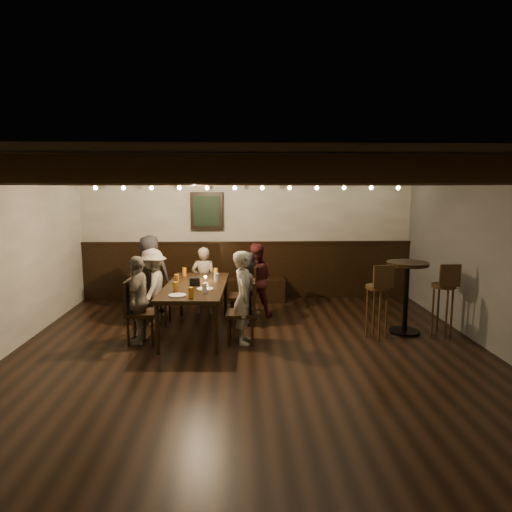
{
  "coord_description": "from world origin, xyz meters",
  "views": [
    {
      "loc": [
        -0.15,
        -5.48,
        2.21
      ],
      "look_at": [
        0.08,
        1.3,
        1.18
      ],
      "focal_mm": 32.0,
      "sensor_mm": 36.0,
      "label": 1
    }
  ],
  "objects_px": {
    "person_bench_centre": "(204,281)",
    "bar_stool_left": "(377,310)",
    "person_bench_right": "(255,280)",
    "bar_stool_right": "(443,309)",
    "dining_table": "(196,289)",
    "person_right_far": "(244,297)",
    "chair_left_near": "(155,306)",
    "chair_left_far": "(142,323)",
    "person_bench_left": "(150,276)",
    "high_top_table": "(407,287)",
    "person_left_far": "(138,300)",
    "person_right_near": "(246,288)",
    "person_left_near": "(153,287)",
    "chair_right_far": "(242,324)",
    "chair_right_near": "(244,306)"
  },
  "relations": [
    {
      "from": "dining_table",
      "to": "person_bench_right",
      "type": "relative_size",
      "value": 1.59
    },
    {
      "from": "chair_right_far",
      "to": "person_bench_centre",
      "type": "relative_size",
      "value": 0.76
    },
    {
      "from": "chair_left_far",
      "to": "person_right_near",
      "type": "xyz_separation_m",
      "value": [
        1.5,
        0.84,
        0.31
      ]
    },
    {
      "from": "chair_left_near",
      "to": "person_left_near",
      "type": "bearing_deg",
      "value": -90.0
    },
    {
      "from": "bar_stool_left",
      "to": "bar_stool_right",
      "type": "bearing_deg",
      "value": -6.78
    },
    {
      "from": "person_bench_centre",
      "to": "bar_stool_left",
      "type": "distance_m",
      "value": 2.99
    },
    {
      "from": "person_bench_left",
      "to": "high_top_table",
      "type": "distance_m",
      "value": 4.19
    },
    {
      "from": "person_bench_centre",
      "to": "person_left_near",
      "type": "xyz_separation_m",
      "value": [
        -0.77,
        -0.57,
        0.03
      ]
    },
    {
      "from": "person_right_far",
      "to": "bar_stool_right",
      "type": "distance_m",
      "value": 2.97
    },
    {
      "from": "bar_stool_left",
      "to": "person_left_near",
      "type": "bearing_deg",
      "value": 156.92
    },
    {
      "from": "person_left_far",
      "to": "person_right_far",
      "type": "xyz_separation_m",
      "value": [
        1.5,
        -0.06,
        0.03
      ]
    },
    {
      "from": "person_left_far",
      "to": "person_left_near",
      "type": "bearing_deg",
      "value": 180.0
    },
    {
      "from": "person_left_far",
      "to": "person_right_near",
      "type": "distance_m",
      "value": 1.75
    },
    {
      "from": "chair_left_far",
      "to": "bar_stool_right",
      "type": "xyz_separation_m",
      "value": [
        4.42,
        0.13,
        0.14
      ]
    },
    {
      "from": "chair_right_near",
      "to": "chair_right_far",
      "type": "height_order",
      "value": "chair_right_near"
    },
    {
      "from": "chair_left_near",
      "to": "chair_left_far",
      "type": "relative_size",
      "value": 1.04
    },
    {
      "from": "chair_right_near",
      "to": "person_right_far",
      "type": "bearing_deg",
      "value": -178.11
    },
    {
      "from": "person_left_near",
      "to": "chair_right_far",
      "type": "bearing_deg",
      "value": 58.5
    },
    {
      "from": "person_bench_right",
      "to": "bar_stool_right",
      "type": "height_order",
      "value": "person_bench_right"
    },
    {
      "from": "person_bench_centre",
      "to": "bar_stool_left",
      "type": "xyz_separation_m",
      "value": [
        2.64,
        -1.39,
        -0.18
      ]
    },
    {
      "from": "person_left_far",
      "to": "person_right_near",
      "type": "bearing_deg",
      "value": 120.96
    },
    {
      "from": "person_bench_left",
      "to": "chair_right_near",
      "type": "bearing_deg",
      "value": 164.48
    },
    {
      "from": "person_left_far",
      "to": "person_right_far",
      "type": "relative_size",
      "value": 0.95
    },
    {
      "from": "dining_table",
      "to": "bar_stool_left",
      "type": "xyz_separation_m",
      "value": [
        2.68,
        -0.34,
        -0.27
      ]
    },
    {
      "from": "person_bench_left",
      "to": "person_bench_right",
      "type": "relative_size",
      "value": 1.11
    },
    {
      "from": "person_left_far",
      "to": "person_bench_right",
      "type": "bearing_deg",
      "value": 129.29
    },
    {
      "from": "chair_right_far",
      "to": "person_bench_right",
      "type": "height_order",
      "value": "person_bench_right"
    },
    {
      "from": "dining_table",
      "to": "chair_left_near",
      "type": "bearing_deg",
      "value": 148.0
    },
    {
      "from": "chair_left_far",
      "to": "chair_right_near",
      "type": "xyz_separation_m",
      "value": [
        1.47,
        0.84,
        0.02
      ]
    },
    {
      "from": "person_left_near",
      "to": "bar_stool_right",
      "type": "distance_m",
      "value": 4.49
    },
    {
      "from": "person_bench_right",
      "to": "bar_stool_left",
      "type": "relative_size",
      "value": 1.14
    },
    {
      "from": "person_left_near",
      "to": "person_left_far",
      "type": "relative_size",
      "value": 0.98
    },
    {
      "from": "chair_right_far",
      "to": "bar_stool_left",
      "type": "height_order",
      "value": "bar_stool_left"
    },
    {
      "from": "high_top_table",
      "to": "person_left_near",
      "type": "bearing_deg",
      "value": 171.14
    },
    {
      "from": "person_left_near",
      "to": "person_right_near",
      "type": "height_order",
      "value": "person_left_near"
    },
    {
      "from": "person_right_near",
      "to": "bar_stool_right",
      "type": "xyz_separation_m",
      "value": [
        2.92,
        -0.71,
        -0.18
      ]
    },
    {
      "from": "chair_left_far",
      "to": "dining_table",
      "type": "bearing_deg",
      "value": 122.03
    },
    {
      "from": "person_bench_left",
      "to": "chair_left_far",
      "type": "bearing_deg",
      "value": 97.63
    },
    {
      "from": "chair_left_near",
      "to": "person_bench_left",
      "type": "distance_m",
      "value": 0.64
    },
    {
      "from": "person_bench_left",
      "to": "high_top_table",
      "type": "xyz_separation_m",
      "value": [
        4.05,
        -1.07,
        0.02
      ]
    },
    {
      "from": "person_right_near",
      "to": "bar_stool_right",
      "type": "bearing_deg",
      "value": -101.48
    },
    {
      "from": "person_left_near",
      "to": "person_left_far",
      "type": "xyz_separation_m",
      "value": [
        -0.03,
        -0.9,
        0.01
      ]
    },
    {
      "from": "dining_table",
      "to": "person_right_far",
      "type": "distance_m",
      "value": 0.87
    },
    {
      "from": "chair_left_near",
      "to": "bar_stool_left",
      "type": "height_order",
      "value": "bar_stool_left"
    },
    {
      "from": "person_left_near",
      "to": "person_right_far",
      "type": "height_order",
      "value": "person_right_far"
    },
    {
      "from": "person_right_near",
      "to": "person_left_far",
      "type": "bearing_deg",
      "value": 120.96
    },
    {
      "from": "person_bench_centre",
      "to": "person_left_near",
      "type": "height_order",
      "value": "person_left_near"
    },
    {
      "from": "person_left_far",
      "to": "bar_stool_right",
      "type": "relative_size",
      "value": 1.13
    },
    {
      "from": "bar_stool_right",
      "to": "person_left_far",
      "type": "bearing_deg",
      "value": 179.38
    },
    {
      "from": "chair_right_far",
      "to": "person_bench_left",
      "type": "distance_m",
      "value": 2.15
    }
  ]
}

